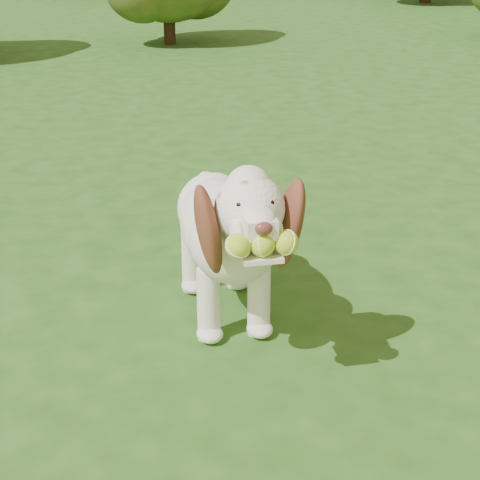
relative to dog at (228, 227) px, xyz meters
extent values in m
plane|color=#224814|center=(0.49, -0.39, -0.45)|extent=(80.00, 80.00, 0.00)
ellipsoid|color=white|center=(0.01, 0.11, -0.04)|extent=(0.43, 0.74, 0.37)
ellipsoid|color=white|center=(-0.01, -0.15, 0.00)|extent=(0.40, 0.40, 0.36)
ellipsoid|color=white|center=(0.03, 0.36, -0.05)|extent=(0.36, 0.36, 0.33)
cylinder|color=white|center=(-0.03, -0.29, 0.10)|extent=(0.22, 0.30, 0.28)
sphere|color=white|center=(-0.04, -0.43, 0.24)|extent=(0.28, 0.28, 0.26)
sphere|color=white|center=(-0.04, -0.41, 0.31)|extent=(0.18, 0.18, 0.17)
cube|color=white|center=(-0.06, -0.57, 0.23)|extent=(0.12, 0.16, 0.07)
ellipsoid|color=#592D28|center=(-0.06, -0.65, 0.25)|extent=(0.06, 0.04, 0.05)
cube|color=white|center=(-0.06, -0.59, 0.13)|extent=(0.15, 0.17, 0.02)
ellipsoid|color=brown|center=(-0.19, -0.40, 0.16)|extent=(0.16, 0.24, 0.39)
ellipsoid|color=brown|center=(0.11, -0.43, 0.16)|extent=(0.16, 0.25, 0.39)
cylinder|color=white|center=(0.05, 0.51, -0.01)|extent=(0.08, 0.19, 0.14)
cylinder|color=white|center=(-0.12, -0.12, -0.29)|extent=(0.10, 0.10, 0.32)
cylinder|color=white|center=(0.09, -0.14, -0.29)|extent=(0.10, 0.10, 0.32)
cylinder|color=white|center=(-0.07, 0.35, -0.29)|extent=(0.10, 0.10, 0.32)
cylinder|color=white|center=(0.14, 0.33, -0.29)|extent=(0.10, 0.10, 0.32)
sphere|color=#B5DE2C|center=(-0.14, -0.62, 0.18)|extent=(0.10, 0.10, 0.09)
sphere|color=#B5DE2C|center=(-0.06, -0.63, 0.18)|extent=(0.10, 0.10, 0.09)
sphere|color=#B5DE2C|center=(0.02, -0.64, 0.18)|extent=(0.10, 0.10, 0.09)
cylinder|color=#382314|center=(1.39, 7.48, -0.20)|extent=(0.15, 0.15, 0.49)
camera|label=1|loc=(-0.86, -2.98, 1.24)|focal=60.00mm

